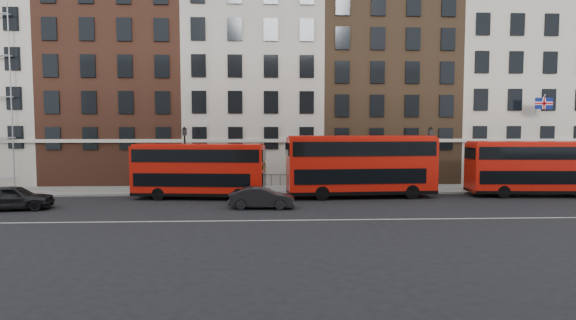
{
  "coord_description": "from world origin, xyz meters",
  "views": [
    {
      "loc": [
        1.22,
        -27.52,
        5.28
      ],
      "look_at": [
        2.75,
        5.0,
        3.0
      ],
      "focal_mm": 28.0,
      "sensor_mm": 36.0,
      "label": 1
    }
  ],
  "objects_px": {
    "traffic_light": "(550,163)",
    "bus_c": "(360,164)",
    "bus_d": "(535,167)",
    "car_rear": "(13,197)",
    "bus_b": "(199,169)",
    "car_front": "(262,198)"
  },
  "relations": [
    {
      "from": "bus_c",
      "to": "car_rear",
      "type": "relative_size",
      "value": 2.38
    },
    {
      "from": "bus_d",
      "to": "bus_c",
      "type": "bearing_deg",
      "value": -176.54
    },
    {
      "from": "traffic_light",
      "to": "bus_c",
      "type": "bearing_deg",
      "value": -172.92
    },
    {
      "from": "bus_c",
      "to": "traffic_light",
      "type": "xyz_separation_m",
      "value": [
        16.25,
        2.02,
        -0.1
      ]
    },
    {
      "from": "bus_b",
      "to": "car_front",
      "type": "distance_m",
      "value": 6.68
    },
    {
      "from": "bus_c",
      "to": "traffic_light",
      "type": "height_order",
      "value": "bus_c"
    },
    {
      "from": "bus_d",
      "to": "car_front",
      "type": "xyz_separation_m",
      "value": [
        -21.23,
        -4.4,
        -1.59
      ]
    },
    {
      "from": "bus_b",
      "to": "bus_d",
      "type": "height_order",
      "value": "bus_d"
    },
    {
      "from": "bus_d",
      "to": "car_rear",
      "type": "xyz_separation_m",
      "value": [
        -37.36,
        -4.24,
        -1.48
      ]
    },
    {
      "from": "bus_b",
      "to": "bus_d",
      "type": "distance_m",
      "value": 26.03
    },
    {
      "from": "bus_c",
      "to": "car_rear",
      "type": "height_order",
      "value": "bus_c"
    },
    {
      "from": "car_front",
      "to": "bus_c",
      "type": "bearing_deg",
      "value": -56.07
    },
    {
      "from": "car_rear",
      "to": "bus_b",
      "type": "bearing_deg",
      "value": -79.11
    },
    {
      "from": "bus_b",
      "to": "traffic_light",
      "type": "distance_m",
      "value": 28.6
    },
    {
      "from": "bus_b",
      "to": "traffic_light",
      "type": "xyz_separation_m",
      "value": [
        28.53,
        2.01,
        0.23
      ]
    },
    {
      "from": "bus_b",
      "to": "traffic_light",
      "type": "height_order",
      "value": "bus_b"
    },
    {
      "from": "bus_d",
      "to": "car_rear",
      "type": "bearing_deg",
      "value": -170.09
    },
    {
      "from": "bus_b",
      "to": "car_rear",
      "type": "height_order",
      "value": "bus_b"
    },
    {
      "from": "bus_c",
      "to": "bus_d",
      "type": "bearing_deg",
      "value": -3.14
    },
    {
      "from": "bus_b",
      "to": "car_front",
      "type": "relative_size",
      "value": 2.33
    },
    {
      "from": "bus_d",
      "to": "car_front",
      "type": "bearing_deg",
      "value": -164.84
    },
    {
      "from": "bus_b",
      "to": "traffic_light",
      "type": "relative_size",
      "value": 3.06
    }
  ]
}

